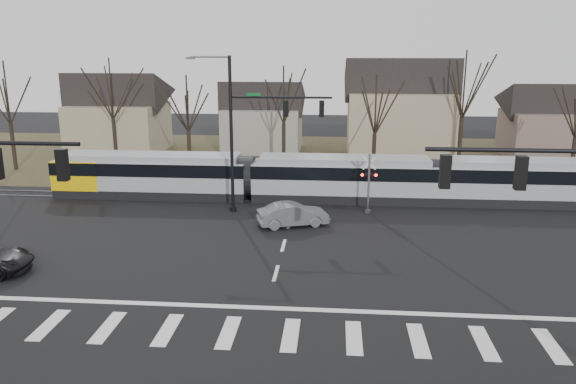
{
  "coord_description": "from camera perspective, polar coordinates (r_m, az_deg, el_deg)",
  "views": [
    {
      "loc": [
        2.73,
        -23.31,
        10.58
      ],
      "look_at": [
        0.0,
        9.0,
        2.3
      ],
      "focal_mm": 35.0,
      "sensor_mm": 36.0,
      "label": 1
    }
  ],
  "objects": [
    {
      "name": "rail_crossing_signal",
      "position": [
        37.2,
        8.19,
        0.66
      ],
      "size": [
        1.08,
        0.36,
        4.0
      ],
      "color": "#59595B",
      "rests_on": "ground"
    },
    {
      "name": "ground",
      "position": [
        25.74,
        -1.71,
        -9.95
      ],
      "size": [
        140.0,
        140.0,
        0.0
      ],
      "primitive_type": "plane",
      "color": "black"
    },
    {
      "name": "house_b",
      "position": [
        60.17,
        -2.61,
        8.0
      ],
      "size": [
        8.64,
        7.56,
        7.65
      ],
      "color": "gray",
      "rests_on": "ground"
    },
    {
      "name": "tree_row",
      "position": [
        49.63,
        3.99,
        7.84
      ],
      "size": [
        59.2,
        7.2,
        10.0
      ],
      "color": "black",
      "rests_on": "ground"
    },
    {
      "name": "grass_verge",
      "position": [
        56.38,
        1.97,
        3.51
      ],
      "size": [
        140.0,
        28.0,
        0.01
      ],
      "primitive_type": "cube",
      "color": "#38331E",
      "rests_on": "ground"
    },
    {
      "name": "stop_line",
      "position": [
        24.12,
        -2.2,
        -11.69
      ],
      "size": [
        28.0,
        0.35,
        0.01
      ],
      "primitive_type": "cube",
      "color": "silver",
      "rests_on": "ground"
    },
    {
      "name": "house_a",
      "position": [
        61.95,
        -16.89,
        8.05
      ],
      "size": [
        9.72,
        8.64,
        8.6
      ],
      "color": "gray",
      "rests_on": "ground"
    },
    {
      "name": "house_d",
      "position": [
        62.42,
        24.91,
        6.93
      ],
      "size": [
        8.64,
        7.56,
        7.65
      ],
      "color": "brown",
      "rests_on": "ground"
    },
    {
      "name": "sedan",
      "position": [
        34.47,
        0.51,
        -2.3
      ],
      "size": [
        4.13,
        5.26,
        1.43
      ],
      "primitive_type": "imported",
      "rotation": [
        0.0,
        0.0,
        1.89
      ],
      "color": "slate",
      "rests_on": "ground"
    },
    {
      "name": "signal_pole_far",
      "position": [
        36.5,
        -3.33,
        6.62
      ],
      "size": [
        9.28,
        0.44,
        10.2
      ],
      "color": "black",
      "rests_on": "ground"
    },
    {
      "name": "signal_pole_near_right",
      "position": [
        19.58,
        26.81,
        -3.32
      ],
      "size": [
        6.72,
        0.44,
        8.0
      ],
      "color": "black",
      "rests_on": "ground"
    },
    {
      "name": "lane_dashes",
      "position": [
        40.8,
        0.83,
        -0.7
      ],
      "size": [
        0.18,
        30.0,
        0.01
      ],
      "color": "silver",
      "rests_on": "ground"
    },
    {
      "name": "crosswalk",
      "position": [
        22.18,
        -2.92,
        -14.16
      ],
      "size": [
        27.0,
        2.6,
        0.01
      ],
      "color": "silver",
      "rests_on": "ground"
    },
    {
      "name": "tram",
      "position": [
        40.3,
        5.41,
        1.56
      ],
      "size": [
        41.64,
        3.09,
        3.16
      ],
      "color": "gray",
      "rests_on": "ground"
    },
    {
      "name": "rail_pair",
      "position": [
        40.6,
        0.81,
        -0.74
      ],
      "size": [
        90.0,
        1.52,
        0.06
      ],
      "color": "#59595E",
      "rests_on": "ground"
    },
    {
      "name": "house_c",
      "position": [
        56.91,
        11.26,
        8.66
      ],
      "size": [
        10.8,
        8.64,
        10.1
      ],
      "color": "gray",
      "rests_on": "ground"
    }
  ]
}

